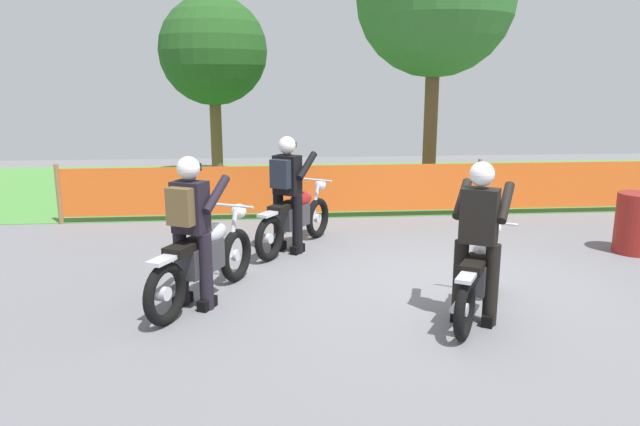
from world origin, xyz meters
The scene contains 11 objects.
ground centered at (0.00, 0.00, -0.01)m, with size 24.00×24.00×0.02m, color slate.
grass_verge centered at (0.00, 7.03, 0.01)m, with size 24.00×6.85×0.01m, color #4C8C3D.
barrier_fence centered at (0.00, 3.60, 0.54)m, with size 11.28×0.08×1.05m.
tree_leftmost centered at (-3.23, 8.00, 3.09)m, with size 2.57×2.57×4.40m.
motorcycle_lead centered at (-2.73, -0.31, 0.49)m, with size 1.10×1.95×1.01m.
motorcycle_trailing centered at (-1.60, 1.73, 0.47)m, with size 1.21×1.76×0.96m.
motorcycle_third centered at (0.23, -1.01, 0.44)m, with size 1.08×1.72×0.92m.
rider_lead centered at (-2.84, -0.52, 0.95)m, with size 0.70×0.78×1.69m.
rider_trailing centered at (-1.72, 1.54, 0.95)m, with size 0.72×0.79×1.69m.
rider_third centered at (0.14, -1.17, 0.92)m, with size 0.71×0.72×1.69m.
oil_drum centered at (3.31, 1.05, 0.44)m, with size 0.58×0.58×0.88m, color maroon.
Camera 1 is at (-2.00, -6.88, 2.51)m, focal length 33.51 mm.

